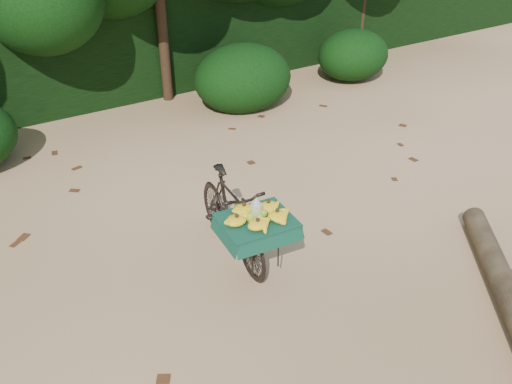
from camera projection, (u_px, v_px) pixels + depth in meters
ground at (330, 262)px, 5.84m from camera, size 80.00×80.00×0.00m
vendor_bicycle at (232, 216)px, 5.72m from camera, size 0.74×1.72×0.96m
hedge_backdrop at (116, 41)px, 9.92m from camera, size 26.00×1.80×1.80m
bush_clumps at (191, 92)px, 8.94m from camera, size 8.80×1.70×0.90m
leaf_litter at (295, 232)px, 6.30m from camera, size 7.00×7.30×0.01m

